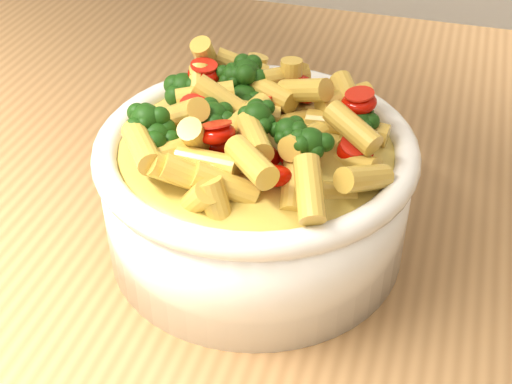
# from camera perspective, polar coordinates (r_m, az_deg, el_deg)

# --- Properties ---
(table) EXTENTS (1.20, 0.80, 0.90)m
(table) POSITION_cam_1_polar(r_m,az_deg,el_deg) (0.65, 4.45, -8.32)
(table) COLOR #AA7A48
(table) RESTS_ON ground
(serving_bowl) EXTENTS (0.23, 0.23, 0.10)m
(serving_bowl) POSITION_cam_1_polar(r_m,az_deg,el_deg) (0.52, 0.00, 0.11)
(serving_bowl) COLOR white
(serving_bowl) RESTS_ON table
(pasta_salad) EXTENTS (0.18, 0.18, 0.04)m
(pasta_salad) POSITION_cam_1_polar(r_m,az_deg,el_deg) (0.48, 0.00, 5.83)
(pasta_salad) COLOR gold
(pasta_salad) RESTS_ON serving_bowl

